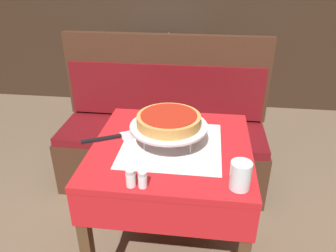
% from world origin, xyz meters
% --- Properties ---
extents(dining_table_front, '(0.74, 0.74, 0.77)m').
position_xyz_m(dining_table_front, '(0.00, 0.00, 0.65)').
color(dining_table_front, red).
rests_on(dining_table_front, ground_plane).
extents(dining_table_rear, '(0.79, 0.79, 0.78)m').
position_xyz_m(dining_table_rear, '(-0.34, 1.69, 0.68)').
color(dining_table_rear, '#194799').
rests_on(dining_table_rear, ground_plane).
extents(booth_bench, '(1.47, 0.50, 1.08)m').
position_xyz_m(booth_bench, '(-0.15, 0.76, 0.32)').
color(booth_bench, '#3D2316').
rests_on(booth_bench, ground_plane).
extents(pizza_pan_stand, '(0.36, 0.36, 0.11)m').
position_xyz_m(pizza_pan_stand, '(-0.01, -0.01, 0.87)').
color(pizza_pan_stand, '#ADADB2').
rests_on(pizza_pan_stand, dining_table_front).
extents(deep_dish_pizza, '(0.29, 0.29, 0.05)m').
position_xyz_m(deep_dish_pizza, '(-0.01, -0.01, 0.90)').
color(deep_dish_pizza, '#C68E47').
rests_on(deep_dish_pizza, pizza_pan_stand).
extents(pizza_server, '(0.29, 0.18, 0.01)m').
position_xyz_m(pizza_server, '(-0.29, 0.03, 0.77)').
color(pizza_server, '#BCBCC1').
rests_on(pizza_server, dining_table_front).
extents(water_glass_near, '(0.08, 0.08, 0.11)m').
position_xyz_m(water_glass_near, '(0.29, -0.29, 0.83)').
color(water_glass_near, silver).
rests_on(water_glass_near, dining_table_front).
extents(salt_shaker, '(0.04, 0.04, 0.07)m').
position_xyz_m(salt_shaker, '(-0.12, -0.33, 0.81)').
color(salt_shaker, silver).
rests_on(salt_shaker, dining_table_front).
extents(pepper_shaker, '(0.04, 0.04, 0.07)m').
position_xyz_m(pepper_shaker, '(-0.07, -0.33, 0.80)').
color(pepper_shaker, silver).
rests_on(pepper_shaker, dining_table_front).
extents(condiment_caddy, '(0.13, 0.13, 0.15)m').
position_xyz_m(condiment_caddy, '(-0.24, 1.77, 0.82)').
color(condiment_caddy, black).
rests_on(condiment_caddy, dining_table_rear).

